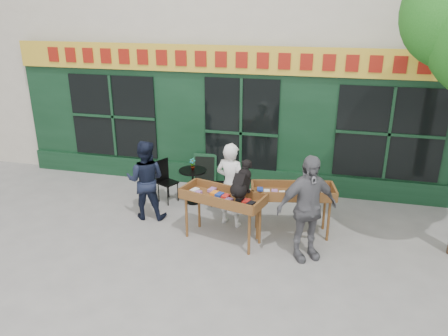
# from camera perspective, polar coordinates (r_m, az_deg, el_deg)

# --- Properties ---
(ground) EXTENTS (80.00, 80.00, 0.00)m
(ground) POSITION_cam_1_polar(r_m,az_deg,el_deg) (8.49, -1.12, -8.48)
(ground) COLOR slate
(ground) RESTS_ON ground
(book_cart_center) EXTENTS (1.61, 0.99, 0.99)m
(book_cart_center) POSITION_cam_1_polar(r_m,az_deg,el_deg) (7.89, -0.18, -4.16)
(book_cart_center) COLOR brown
(book_cart_center) RESTS_ON ground
(dog) EXTENTS (0.49, 0.67, 0.60)m
(dog) POSITION_cam_1_polar(r_m,az_deg,el_deg) (7.59, 2.28, -1.38)
(dog) COLOR black
(dog) RESTS_ON book_cart_center
(woman) EXTENTS (0.70, 0.55, 1.69)m
(woman) POSITION_cam_1_polar(r_m,az_deg,el_deg) (8.46, 0.89, -2.22)
(woman) COLOR silver
(woman) RESTS_ON ground
(book_cart_right) EXTENTS (1.59, 0.91, 0.99)m
(book_cart_right) POSITION_cam_1_polar(r_m,az_deg,el_deg) (8.20, 8.98, -3.46)
(book_cart_right) COLOR brown
(book_cart_right) RESTS_ON ground
(man_right) EXTENTS (1.17, 0.96, 1.87)m
(man_right) POSITION_cam_1_polar(r_m,az_deg,el_deg) (7.45, 10.77, -5.18)
(man_right) COLOR #57565B
(man_right) RESTS_ON ground
(bistro_table) EXTENTS (0.60, 0.60, 0.76)m
(bistro_table) POSITION_cam_1_polar(r_m,az_deg,el_deg) (9.54, -4.09, -1.49)
(bistro_table) COLOR black
(bistro_table) RESTS_ON ground
(bistro_chair_left) EXTENTS (0.49, 0.49, 0.95)m
(bistro_chair_left) POSITION_cam_1_polar(r_m,az_deg,el_deg) (9.69, -7.75, -1.20)
(bistro_chair_left) COLOR black
(bistro_chair_left) RESTS_ON ground
(bistro_chair_right) EXTENTS (0.46, 0.46, 0.95)m
(bistro_chair_right) POSITION_cam_1_polar(r_m,az_deg,el_deg) (9.44, -0.27, -1.59)
(bistro_chair_right) COLOR black
(bistro_chair_right) RESTS_ON ground
(potted_plant) EXTENTS (0.16, 0.12, 0.27)m
(potted_plant) POSITION_cam_1_polar(r_m,az_deg,el_deg) (9.42, -4.14, 0.51)
(potted_plant) COLOR gray
(potted_plant) RESTS_ON bistro_table
(man_left) EXTENTS (0.88, 0.73, 1.64)m
(man_left) POSITION_cam_1_polar(r_m,az_deg,el_deg) (8.90, -10.20, -1.54)
(man_left) COLOR black
(man_left) RESTS_ON ground
(chalkboard) EXTENTS (0.58, 0.25, 0.79)m
(chalkboard) POSITION_cam_1_polar(r_m,az_deg,el_deg) (10.45, -2.54, -0.30)
(chalkboard) COLOR black
(chalkboard) RESTS_ON ground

